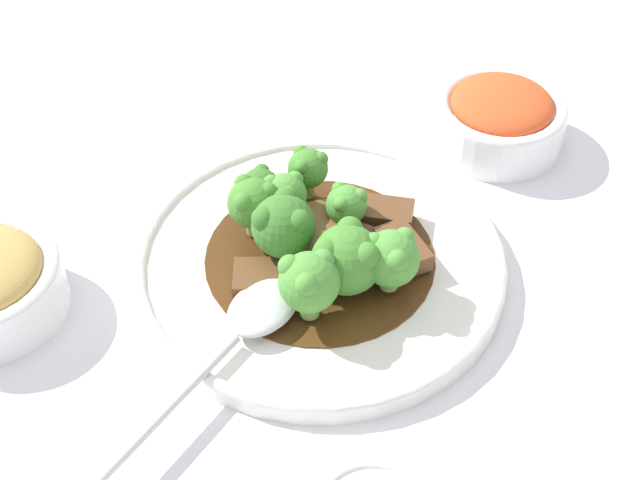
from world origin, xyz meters
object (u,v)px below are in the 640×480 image
Objects in this scene: beef_strip_2 at (379,212)px; broccoli_floret_2 at (391,258)px; main_plate at (320,261)px; broccoli_floret_1 at (252,202)px; broccoli_floret_3 at (260,187)px; broccoli_floret_4 at (346,205)px; broccoli_floret_6 at (283,225)px; beef_strip_4 at (403,249)px; side_bowl_kimchi at (500,117)px; beef_strip_1 at (319,234)px; broccoli_floret_0 at (347,258)px; beef_strip_0 at (266,277)px; broccoli_floret_8 at (309,281)px; serving_spoon at (247,324)px; broccoli_floret_7 at (308,168)px; broccoli_floret_5 at (285,194)px; beef_strip_3 at (362,247)px.

beef_strip_2 is 1.10× the size of broccoli_floret_2.
main_plate is 0.07m from broccoli_floret_1.
broccoli_floret_3 is 0.07m from broccoli_floret_4.
broccoli_floret_4 is at bearing -78.21° from broccoli_floret_1.
broccoli_floret_1 is 0.04m from broccoli_floret_6.
broccoli_floret_4 reaches higher than beef_strip_4.
side_bowl_kimchi is at bearing -36.00° from beef_strip_2.
broccoli_floret_1 is at bearing 129.72° from side_bowl_kimchi.
broccoli_floret_0 is (-0.04, -0.03, 0.02)m from beef_strip_1.
broccoli_floret_0 is (0.00, -0.06, 0.02)m from beef_strip_0.
beef_strip_0 is 0.91× the size of broccoli_floret_6.
broccoli_floret_8 reaches higher than side_bowl_kimchi.
beef_strip_1 is (0.01, 0.00, 0.02)m from main_plate.
serving_spoon is at bearing 145.17° from side_bowl_kimchi.
broccoli_floret_2 is 0.07m from broccoli_floret_8.
broccoli_floret_2 is 0.13m from broccoli_floret_3.
beef_strip_4 is at bearing 156.26° from side_bowl_kimchi.
broccoli_floret_6 is 0.27× the size of serving_spoon.
main_plate is at bearing -168.74° from beef_strip_1.
broccoli_floret_7 is (0.02, 0.06, 0.02)m from beef_strip_2.
beef_strip_2 is at bearing -74.24° from broccoli_floret_1.
broccoli_floret_0 is at bearing 166.21° from beef_strip_2.
beef_strip_4 is 1.37× the size of broccoli_floret_3.
broccoli_floret_7 is at bearing -9.17° from serving_spoon.
broccoli_floret_5 is at bearing 55.23° from beef_strip_1.
broccoli_floret_1 is 0.03m from broccoli_floret_3.
broccoli_floret_7 is (0.05, 0.02, 0.02)m from beef_strip_1.
side_bowl_kimchi is at bearing -31.98° from beef_strip_3.
broccoli_floret_0 is 1.20× the size of broccoli_floret_7.
broccoli_floret_6 is at bearing 131.45° from beef_strip_1.
beef_strip_0 is (-0.04, 0.04, 0.01)m from main_plate.
beef_strip_4 is 1.08× the size of broccoli_floret_2.
beef_strip_3 is 1.28× the size of broccoli_floret_1.
beef_strip_1 is at bearing 83.71° from beef_strip_4.
main_plate is at bearing 153.15° from broccoli_floret_4.
broccoli_floret_5 reaches higher than serving_spoon.
beef_strip_0 is 0.08m from broccoli_floret_3.
broccoli_floret_3 is (0.03, -0.00, -0.01)m from broccoli_floret_1.
broccoli_floret_6 is (0.03, -0.01, 0.03)m from beef_strip_0.
broccoli_floret_1 is 0.07m from broccoli_floret_4.
beef_strip_1 is 1.24× the size of broccoli_floret_6.
broccoli_floret_2 reaches higher than beef_strip_3.
broccoli_floret_5 reaches higher than beef_strip_2.
beef_strip_2 is 0.47× the size of side_bowl_kimchi.
broccoli_floret_6 reaches higher than broccoli_floret_3.
broccoli_floret_1 reaches higher than beef_strip_2.
broccoli_floret_0 is 1.08× the size of broccoli_floret_1.
broccoli_floret_1 is at bearing 123.54° from broccoli_floret_5.
beef_strip_0 is 0.05m from broccoli_floret_8.
broccoli_floret_1 reaches higher than beef_strip_4.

